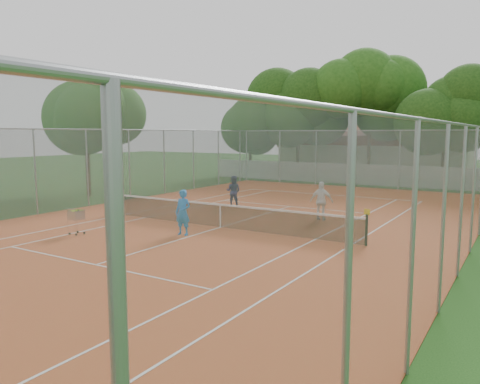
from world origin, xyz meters
The scene contains 12 objects.
ground centered at (0.00, 0.00, 0.00)m, with size 120.00×120.00×0.00m, color #173D10.
court_pad centered at (0.00, 0.00, 0.01)m, with size 18.00×34.00×0.02m, color #BB4F24.
court_lines centered at (0.00, 0.00, 0.02)m, with size 10.98×23.78×0.01m, color white.
tennis_net centered at (0.00, 0.00, 0.51)m, with size 11.88×0.10×0.98m, color black.
perimeter_fence centered at (0.00, 0.00, 2.00)m, with size 18.00×34.00×4.00m, color slate.
boundary_wall centered at (0.00, 19.00, 0.75)m, with size 26.00×0.30×1.50m, color silver.
clubhouse centered at (-2.00, 29.00, 2.20)m, with size 16.40×9.00×4.40m, color beige.
tropical_trees centered at (0.00, 22.00, 5.00)m, with size 29.00×19.00×10.00m, color #15350D.
player_near centered at (-0.38, -1.91, 0.87)m, with size 0.62×0.41×1.70m, color blue.
player_far_left centered at (-2.47, 4.84, 0.82)m, with size 0.78×0.61×1.61m, color #201747.
player_far_right centered at (2.87, 3.60, 0.87)m, with size 1.00×0.41×1.70m, color white.
ball_hopper centered at (-3.80, -3.97, 0.53)m, with size 0.49×0.49×1.01m, color silver.
Camera 1 is at (10.44, -15.35, 3.78)m, focal length 35.00 mm.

